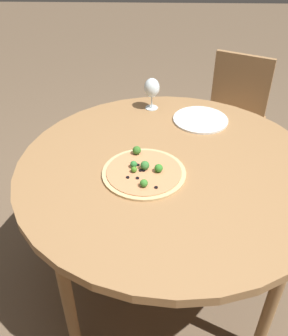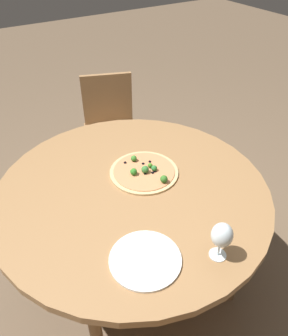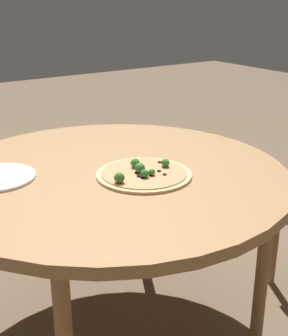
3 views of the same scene
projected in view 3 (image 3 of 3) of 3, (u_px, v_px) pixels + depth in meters
name	position (u px, v px, depth m)	size (l,w,h in m)	color
ground_plane	(117.00, 330.00, 1.98)	(12.00, 12.00, 0.00)	brown
dining_table	(113.00, 184.00, 1.75)	(1.30, 1.30, 0.73)	olive
pizza	(144.00, 173.00, 1.67)	(0.34, 0.34, 0.05)	tan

